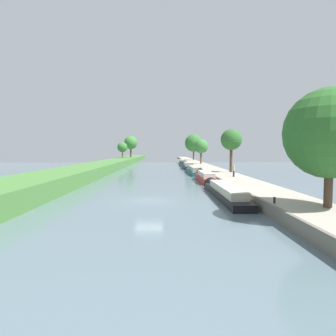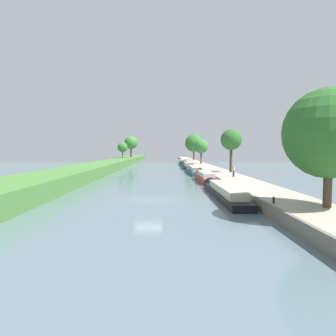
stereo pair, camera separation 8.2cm
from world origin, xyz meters
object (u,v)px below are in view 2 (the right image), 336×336
Objects in this scene: narrowboat_teal at (194,170)px; mooring_bollard_near at (274,200)px; narrowboat_green at (184,164)px; person_walking at (234,171)px; narrowboat_red at (205,177)px; narrowboat_navy at (188,166)px; narrowboat_cream at (182,162)px; mooring_bollard_far at (186,160)px; narrowboat_black at (223,191)px.

mooring_bollard_near is at bearing -87.10° from narrowboat_teal.
narrowboat_green is 45.15m from person_walking.
narrowboat_red is 22.49m from mooring_bollard_near.
narrowboat_green is at bearing 90.12° from narrowboat_teal.
narrowboat_cream is at bearing 89.78° from narrowboat_navy.
mooring_bollard_far is at bearing 84.11° from narrowboat_green.
narrowboat_black is 8.67m from mooring_bollard_near.
narrowboat_red is 0.73× the size of narrowboat_green.
mooring_bollard_far is (1.76, 5.08, 0.55)m from narrowboat_cream.
narrowboat_black is at bearing -90.02° from narrowboat_cream.
narrowboat_black is at bearing 101.92° from mooring_bollard_near.
narrowboat_cream is (0.15, 13.41, 0.00)m from narrowboat_green.
narrowboat_red reaches higher than narrowboat_green.
narrowboat_black is 1.47× the size of narrowboat_cream.
mooring_bollard_far is (0.00, 83.29, 0.00)m from mooring_bollard_near.
narrowboat_black is 13.96m from narrowboat_red.
narrowboat_red is at bearing -89.89° from narrowboat_cream.
person_walking is at bearing 84.39° from mooring_bollard_near.
mooring_bollard_far is at bearing 87.74° from narrowboat_teal.
mooring_bollard_near is 1.00× the size of mooring_bollard_far.
narrowboat_red reaches higher than narrowboat_teal.
narrowboat_navy is 1.08× the size of narrowboat_cream.
mooring_bollard_near is (-1.95, -19.84, -0.65)m from person_walking.
narrowboat_navy is 13.73m from narrowboat_green.
narrowboat_cream is at bearing 89.38° from narrowboat_green.
narrowboat_black is 34.37× the size of mooring_bollard_near.
narrowboat_red is at bearing 144.32° from person_walking.
narrowboat_teal reaches higher than narrowboat_black.
narrowboat_cream reaches higher than narrowboat_green.
narrowboat_cream is at bearing 89.98° from narrowboat_black.
narrowboat_black is at bearing -89.88° from narrowboat_green.
person_walking is at bearing -83.04° from narrowboat_navy.
mooring_bollard_near is 83.29m from mooring_bollard_far.
narrowboat_navy is at bearing -89.82° from narrowboat_green.
narrowboat_red reaches higher than mooring_bollard_near.
narrowboat_green is 18.59m from mooring_bollard_far.
narrowboat_red is (0.13, 13.96, 0.09)m from narrowboat_black.
narrowboat_navy is 0.77× the size of narrowboat_green.
narrowboat_green reaches higher than narrowboat_black.
narrowboat_green is at bearing 90.12° from narrowboat_black.
narrowboat_green is at bearing 94.90° from person_walking.
mooring_bollard_far is (1.66, 60.87, 0.49)m from narrowboat_red.
narrowboat_teal is 8.82× the size of person_walking.
narrowboat_red is at bearing -89.66° from narrowboat_green.
narrowboat_teal is 32.54× the size of mooring_bollard_near.
narrowboat_cream reaches higher than mooring_bollard_far.
narrowboat_teal reaches higher than mooring_bollard_near.
narrowboat_cream is (0.03, 69.75, 0.03)m from narrowboat_black.
narrowboat_green is 13.41m from narrowboat_cream.
person_walking reaches higher than narrowboat_green.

